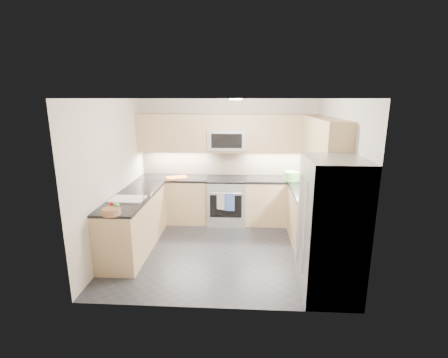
% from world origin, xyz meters
% --- Properties ---
extents(floor, '(3.60, 3.20, 0.00)m').
position_xyz_m(floor, '(0.00, 0.00, 0.00)').
color(floor, '#26262C').
rests_on(floor, ground).
extents(ceiling, '(3.60, 3.20, 0.02)m').
position_xyz_m(ceiling, '(0.00, 0.00, 2.50)').
color(ceiling, beige).
rests_on(ceiling, wall_back).
extents(wall_back, '(3.60, 0.02, 2.50)m').
position_xyz_m(wall_back, '(0.00, 1.60, 1.25)').
color(wall_back, '#BEB4A6').
rests_on(wall_back, floor).
extents(wall_front, '(3.60, 0.02, 2.50)m').
position_xyz_m(wall_front, '(0.00, -1.60, 1.25)').
color(wall_front, '#BEB4A6').
rests_on(wall_front, floor).
extents(wall_left, '(0.02, 3.20, 2.50)m').
position_xyz_m(wall_left, '(-1.80, 0.00, 1.25)').
color(wall_left, '#BEB4A6').
rests_on(wall_left, floor).
extents(wall_right, '(0.02, 3.20, 2.50)m').
position_xyz_m(wall_right, '(1.80, 0.00, 1.25)').
color(wall_right, '#BEB4A6').
rests_on(wall_right, floor).
extents(base_cab_back_left, '(1.42, 0.60, 0.90)m').
position_xyz_m(base_cab_back_left, '(-1.09, 1.30, 0.45)').
color(base_cab_back_left, tan).
rests_on(base_cab_back_left, floor).
extents(base_cab_back_right, '(1.42, 0.60, 0.90)m').
position_xyz_m(base_cab_back_right, '(1.09, 1.30, 0.45)').
color(base_cab_back_right, tan).
rests_on(base_cab_back_right, floor).
extents(base_cab_right, '(0.60, 1.70, 0.90)m').
position_xyz_m(base_cab_right, '(1.50, 0.15, 0.45)').
color(base_cab_right, tan).
rests_on(base_cab_right, floor).
extents(base_cab_peninsula, '(0.60, 2.00, 0.90)m').
position_xyz_m(base_cab_peninsula, '(-1.50, 0.00, 0.45)').
color(base_cab_peninsula, tan).
rests_on(base_cab_peninsula, floor).
extents(countertop_back_left, '(1.42, 0.63, 0.04)m').
position_xyz_m(countertop_back_left, '(-1.09, 1.30, 0.92)').
color(countertop_back_left, black).
rests_on(countertop_back_left, base_cab_back_left).
extents(countertop_back_right, '(1.42, 0.63, 0.04)m').
position_xyz_m(countertop_back_right, '(1.09, 1.30, 0.92)').
color(countertop_back_right, black).
rests_on(countertop_back_right, base_cab_back_right).
extents(countertop_right, '(0.63, 1.70, 0.04)m').
position_xyz_m(countertop_right, '(1.50, 0.15, 0.92)').
color(countertop_right, black).
rests_on(countertop_right, base_cab_right).
extents(countertop_peninsula, '(0.63, 2.00, 0.04)m').
position_xyz_m(countertop_peninsula, '(-1.50, 0.00, 0.92)').
color(countertop_peninsula, black).
rests_on(countertop_peninsula, base_cab_peninsula).
extents(upper_cab_back, '(3.60, 0.35, 0.75)m').
position_xyz_m(upper_cab_back, '(0.00, 1.43, 1.83)').
color(upper_cab_back, tan).
rests_on(upper_cab_back, wall_back).
extents(upper_cab_right, '(0.35, 1.95, 0.75)m').
position_xyz_m(upper_cab_right, '(1.62, 0.28, 1.83)').
color(upper_cab_right, tan).
rests_on(upper_cab_right, wall_right).
extents(backsplash_back, '(3.60, 0.01, 0.51)m').
position_xyz_m(backsplash_back, '(0.00, 1.60, 1.20)').
color(backsplash_back, tan).
rests_on(backsplash_back, wall_back).
extents(backsplash_right, '(0.01, 2.30, 0.51)m').
position_xyz_m(backsplash_right, '(1.80, 0.45, 1.20)').
color(backsplash_right, tan).
rests_on(backsplash_right, wall_right).
extents(gas_range, '(0.76, 0.65, 0.91)m').
position_xyz_m(gas_range, '(0.00, 1.28, 0.46)').
color(gas_range, '#A6A9AE').
rests_on(gas_range, floor).
extents(range_cooktop, '(0.76, 0.65, 0.03)m').
position_xyz_m(range_cooktop, '(0.00, 1.28, 0.92)').
color(range_cooktop, black).
rests_on(range_cooktop, gas_range).
extents(oven_door_glass, '(0.62, 0.02, 0.45)m').
position_xyz_m(oven_door_glass, '(0.00, 0.95, 0.45)').
color(oven_door_glass, black).
rests_on(oven_door_glass, gas_range).
extents(oven_handle, '(0.60, 0.02, 0.02)m').
position_xyz_m(oven_handle, '(0.00, 0.93, 0.72)').
color(oven_handle, '#B2B5BA').
rests_on(oven_handle, gas_range).
extents(microwave, '(0.76, 0.40, 0.40)m').
position_xyz_m(microwave, '(0.00, 1.40, 1.70)').
color(microwave, '#A8AAB0').
rests_on(microwave, upper_cab_back).
extents(microwave_door, '(0.60, 0.01, 0.28)m').
position_xyz_m(microwave_door, '(0.00, 1.20, 1.70)').
color(microwave_door, black).
rests_on(microwave_door, microwave).
extents(refrigerator, '(0.70, 0.90, 1.80)m').
position_xyz_m(refrigerator, '(1.45, -1.15, 0.90)').
color(refrigerator, '#95979C').
rests_on(refrigerator, floor).
extents(fridge_handle_left, '(0.02, 0.02, 1.20)m').
position_xyz_m(fridge_handle_left, '(1.08, -1.33, 0.95)').
color(fridge_handle_left, '#B2B5BA').
rests_on(fridge_handle_left, refrigerator).
extents(fridge_handle_right, '(0.02, 0.02, 1.20)m').
position_xyz_m(fridge_handle_right, '(1.08, -0.97, 0.95)').
color(fridge_handle_right, '#B2B5BA').
rests_on(fridge_handle_right, refrigerator).
extents(sink_basin, '(0.52, 0.38, 0.16)m').
position_xyz_m(sink_basin, '(-1.50, -0.25, 0.88)').
color(sink_basin, white).
rests_on(sink_basin, base_cab_peninsula).
extents(faucet, '(0.03, 0.03, 0.28)m').
position_xyz_m(faucet, '(-1.24, -0.25, 1.08)').
color(faucet, silver).
rests_on(faucet, countertop_peninsula).
extents(utensil_bowl, '(0.37, 0.37, 0.17)m').
position_xyz_m(utensil_bowl, '(1.28, 1.16, 1.03)').
color(utensil_bowl, '#569E43').
rests_on(utensil_bowl, countertop_back_right).
extents(cutting_board, '(0.48, 0.42, 0.01)m').
position_xyz_m(cutting_board, '(-1.01, 1.24, 0.95)').
color(cutting_board, '#CB4213').
rests_on(cutting_board, countertop_back_left).
extents(fruit_basket, '(0.28, 0.28, 0.09)m').
position_xyz_m(fruit_basket, '(-1.48, -0.94, 0.99)').
color(fruit_basket, '#946545').
rests_on(fruit_basket, countertop_peninsula).
extents(fruit_apple, '(0.06, 0.06, 0.06)m').
position_xyz_m(fruit_apple, '(-1.52, -0.81, 1.05)').
color(fruit_apple, '#A61412').
rests_on(fruit_apple, fruit_basket).
extents(fruit_pear, '(0.07, 0.07, 0.07)m').
position_xyz_m(fruit_pear, '(-1.44, -0.85, 1.05)').
color(fruit_pear, green).
rests_on(fruit_pear, fruit_basket).
extents(dish_towel_check, '(0.15, 0.07, 0.30)m').
position_xyz_m(dish_towel_check, '(-0.10, 0.91, 0.55)').
color(dish_towel_check, silver).
rests_on(dish_towel_check, oven_handle).
extents(dish_towel_blue, '(0.19, 0.02, 0.35)m').
position_xyz_m(dish_towel_blue, '(0.08, 0.91, 0.55)').
color(dish_towel_blue, '#38559C').
rests_on(dish_towel_blue, oven_handle).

